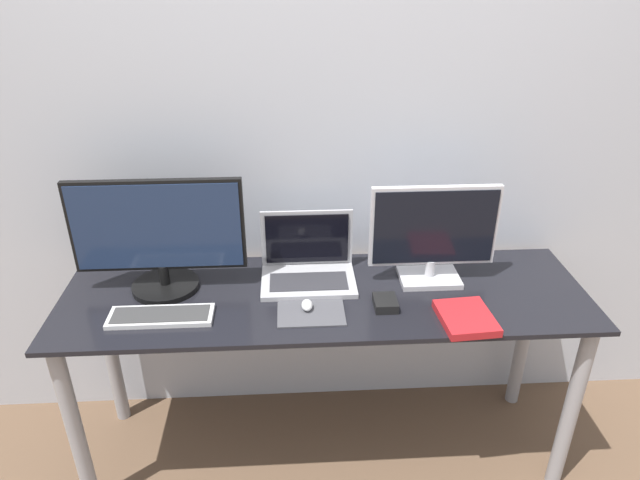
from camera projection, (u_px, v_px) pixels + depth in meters
name	position (u px, v px, depth m)	size (l,w,h in m)	color
wall_back	(319.00, 130.00, 2.11)	(7.00, 0.05, 2.50)	silver
desk	(325.00, 324.00, 2.09)	(1.87, 0.56, 0.75)	black
monitor_left	(159.00, 236.00, 1.97)	(0.60, 0.24, 0.42)	black
monitor_right	(433.00, 234.00, 2.03)	(0.46, 0.15, 0.37)	silver
laptop	(308.00, 263.00, 2.10)	(0.34, 0.24, 0.24)	#ADADB2
keyboard	(161.00, 316.00, 1.89)	(0.34, 0.12, 0.02)	silver
mousepad	(311.00, 311.00, 1.93)	(0.23, 0.18, 0.00)	#47474C
mouse	(307.00, 305.00, 1.93)	(0.04, 0.06, 0.03)	silver
book	(466.00, 318.00, 1.87)	(0.18, 0.21, 0.03)	red
power_brick	(385.00, 303.00, 1.95)	(0.08, 0.10, 0.03)	black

